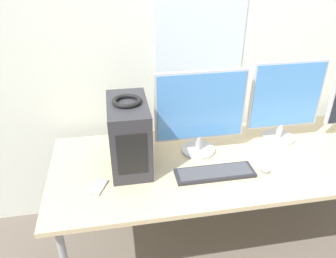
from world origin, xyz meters
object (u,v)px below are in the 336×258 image
Objects in this scene: monitor_right_near at (285,100)px; mouse at (264,168)px; headphones at (127,101)px; cell_phone at (98,187)px; keyboard at (215,173)px; pc_tower at (129,135)px; monitor_main at (200,111)px.

monitor_right_near is 0.47m from mouse.
headphones reaches higher than cell_phone.
monitor_right_near is 0.66m from keyboard.
cell_phone is at bearing -134.51° from pc_tower.
monitor_main is at bearing 45.38° from cell_phone.
cell_phone is at bearing 179.55° from mouse.
monitor_right_near reaches higher than cell_phone.
headphones is 0.63m from keyboard.
monitor_main is 0.56m from monitor_right_near.
headphones is 0.48m from cell_phone.
keyboard is at bearing -23.22° from headphones.
pc_tower reaches higher than cell_phone.
mouse is (0.29, -0.01, 0.00)m from keyboard.
monitor_right_near reaches higher than keyboard.
pc_tower is at bearing 164.87° from mouse.
pc_tower is 0.33m from cell_phone.
cell_phone is (-0.61, -0.25, -0.27)m from monitor_main.
headphones is 0.44m from monitor_main.
headphones is 0.86m from mouse.
keyboard is (0.45, -0.19, -0.39)m from headphones.
monitor_main is 0.71m from cell_phone.
monitor_right_near reaches higher than mouse.
pc_tower is at bearing -173.76° from monitor_right_near.
cell_phone is (-0.19, -0.19, -0.19)m from pc_tower.
pc_tower is 0.43m from monitor_main.
cell_phone is (-0.19, -0.19, -0.39)m from headphones.
mouse is (0.32, -0.26, -0.27)m from monitor_main.
monitor_main is at bearing 7.45° from pc_tower.
headphones is 1.81× the size of mouse.
monitor_main is 1.01× the size of monitor_right_near.
headphones reaches higher than pc_tower.
monitor_right_near is (0.56, 0.05, -0.00)m from monitor_main.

